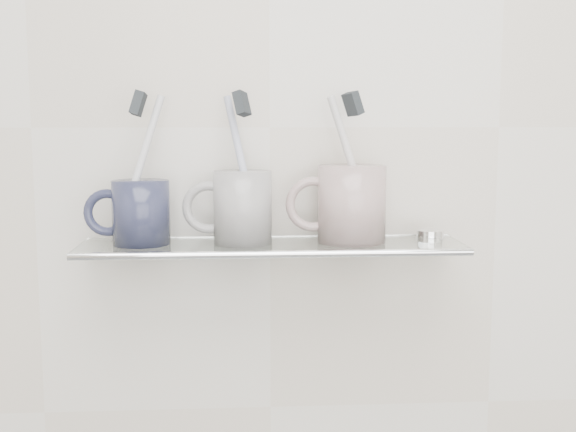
{
  "coord_description": "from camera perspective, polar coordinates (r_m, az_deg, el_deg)",
  "views": [
    {
      "loc": [
        -0.04,
        0.11,
        1.26
      ],
      "look_at": [
        0.02,
        1.04,
        1.14
      ],
      "focal_mm": 45.0,
      "sensor_mm": 36.0,
      "label": 1
    }
  ],
  "objects": [
    {
      "name": "toothbrush_center",
      "position": [
        0.94,
        -3.63,
        3.96
      ],
      "size": [
        0.05,
        0.06,
        0.18
      ],
      "primitive_type": "cylinder",
      "rotation": [
        -0.18,
        -0.3,
        -0.4
      ],
      "color": "#959BC0",
      "rests_on": "mug_center"
    },
    {
      "name": "mug_left",
      "position": [
        0.95,
        -11.53,
        0.28
      ],
      "size": [
        0.1,
        0.1,
        0.08
      ],
      "primitive_type": "cylinder",
      "rotation": [
        0.0,
        0.0,
        -0.42
      ],
      "color": "#1E2139",
      "rests_on": "shelf_glass"
    },
    {
      "name": "toothbrush_left",
      "position": [
        0.95,
        -11.62,
        3.85
      ],
      "size": [
        0.07,
        0.04,
        0.18
      ],
      "primitive_type": "cylinder",
      "rotation": [
        -0.17,
        0.28,
        -0.12
      ],
      "color": "silver",
      "rests_on": "mug_left"
    },
    {
      "name": "toothbrush_right",
      "position": [
        0.95,
        5.09,
        3.99
      ],
      "size": [
        0.07,
        0.04,
        0.18
      ],
      "primitive_type": "cylinder",
      "rotation": [
        -0.07,
        -0.34,
        0.56
      ],
      "color": "silver",
      "rests_on": "mug_right"
    },
    {
      "name": "bracket_right",
      "position": [
        1.02,
        10.46,
        -2.39
      ],
      "size": [
        0.02,
        0.03,
        0.02
      ],
      "primitive_type": "cylinder",
      "rotation": [
        1.57,
        0.0,
        0.0
      ],
      "color": "silver",
      "rests_on": "wall_back"
    },
    {
      "name": "bracket_left",
      "position": [
        1.01,
        -13.42,
        -2.62
      ],
      "size": [
        0.02,
        0.03,
        0.02
      ],
      "primitive_type": "cylinder",
      "rotation": [
        1.57,
        0.0,
        0.0
      ],
      "color": "silver",
      "rests_on": "wall_back"
    },
    {
      "name": "bristles_left",
      "position": [
        0.94,
        -11.76,
        8.7
      ],
      "size": [
        0.02,
        0.03,
        0.04
      ],
      "primitive_type": "cube",
      "rotation": [
        -0.17,
        0.28,
        -0.12
      ],
      "color": "#212529",
      "rests_on": "toothbrush_left"
    },
    {
      "name": "bristles_center",
      "position": [
        0.94,
        -3.67,
        8.86
      ],
      "size": [
        0.03,
        0.03,
        0.04
      ],
      "primitive_type": "cube",
      "rotation": [
        -0.18,
        -0.3,
        -0.4
      ],
      "color": "#212529",
      "rests_on": "toothbrush_center"
    },
    {
      "name": "bristles_right",
      "position": [
        0.95,
        5.15,
        8.83
      ],
      "size": [
        0.03,
        0.03,
        0.03
      ],
      "primitive_type": "cube",
      "rotation": [
        -0.07,
        -0.34,
        0.56
      ],
      "color": "#212529",
      "rests_on": "toothbrush_right"
    },
    {
      "name": "mug_left_handle",
      "position": [
        0.96,
        -14.08,
        0.25
      ],
      "size": [
        0.06,
        0.01,
        0.06
      ],
      "primitive_type": "torus",
      "rotation": [
        1.57,
        0.0,
        0.0
      ],
      "color": "#1E2139",
      "rests_on": "mug_left"
    },
    {
      "name": "chrome_cap",
      "position": [
        0.98,
        11.19,
        -1.52
      ],
      "size": [
        0.04,
        0.04,
        0.01
      ],
      "primitive_type": "cylinder",
      "color": "silver",
      "rests_on": "shelf_glass"
    },
    {
      "name": "shelf_rail",
      "position": [
        0.89,
        -1.13,
        -3.04
      ],
      "size": [
        0.5,
        0.01,
        0.01
      ],
      "primitive_type": "cylinder",
      "rotation": [
        0.0,
        1.57,
        0.0
      ],
      "color": "silver",
      "rests_on": "shelf_glass"
    },
    {
      "name": "shelf_glass",
      "position": [
        0.95,
        -1.28,
        -2.41
      ],
      "size": [
        0.5,
        0.12,
        0.01
      ],
      "primitive_type": "cube",
      "color": "silver",
      "rests_on": "wall_back"
    },
    {
      "name": "mug_center",
      "position": [
        0.94,
        -3.6,
        0.7
      ],
      "size": [
        0.09,
        0.09,
        0.09
      ],
      "primitive_type": "cylinder",
      "rotation": [
        0.0,
        0.0,
        -0.24
      ],
      "color": "silver",
      "rests_on": "shelf_glass"
    },
    {
      "name": "mug_right_handle",
      "position": [
        0.95,
        2.0,
        0.94
      ],
      "size": [
        0.07,
        0.01,
        0.07
      ],
      "primitive_type": "torus",
      "rotation": [
        1.57,
        0.0,
        0.0
      ],
      "color": "silver",
      "rests_on": "mug_right"
    },
    {
      "name": "mug_right",
      "position": [
        0.95,
        5.06,
        0.96
      ],
      "size": [
        0.11,
        0.11,
        0.1
      ],
      "primitive_type": "cylinder",
      "rotation": [
        0.0,
        0.0,
        -0.29
      ],
      "color": "silver",
      "rests_on": "shelf_glass"
    },
    {
      "name": "mug_center_handle",
      "position": [
        0.94,
        -6.29,
        0.67
      ],
      "size": [
        0.07,
        0.01,
        0.07
      ],
      "primitive_type": "torus",
      "rotation": [
        1.57,
        0.0,
        0.0
      ],
      "color": "silver",
      "rests_on": "mug_center"
    },
    {
      "name": "wall_back",
      "position": [
        0.99,
        -1.45,
        7.01
      ],
      "size": [
        2.5,
        0.0,
        2.5
      ],
      "primitive_type": "plane",
      "rotation": [
        1.57,
        0.0,
        0.0
      ],
      "color": "beige",
      "rests_on": "ground"
    }
  ]
}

